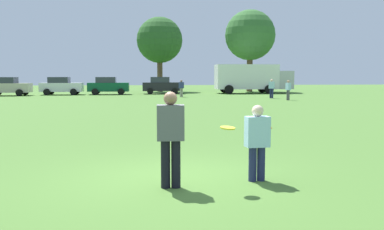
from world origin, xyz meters
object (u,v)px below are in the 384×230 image
(player_thrower, at_px, (171,134))
(player_defender, at_px, (257,139))
(frisbee, at_px, (228,128))
(parked_car_center, at_px, (61,86))
(bystander_field_marshal, at_px, (288,89))
(bystander_far_jogger, at_px, (181,87))
(parked_car_near_right, at_px, (162,85))
(parked_car_mid_right, at_px, (108,86))
(box_truck, at_px, (252,77))
(traffic_cone, at_px, (267,122))
(bystander_sideline_watcher, at_px, (272,87))
(parked_car_mid_left, at_px, (8,86))

(player_thrower, bearing_deg, player_defender, 9.84)
(frisbee, relative_size, parked_car_center, 0.06)
(bystander_field_marshal, bearing_deg, bystander_far_jogger, 143.25)
(player_defender, bearing_deg, player_thrower, -170.16)
(parked_car_near_right, xyz_separation_m, bystander_far_jogger, (1.52, -6.68, -0.03))
(parked_car_center, distance_m, bystander_far_jogger, 13.14)
(player_defender, relative_size, parked_car_center, 0.35)
(parked_car_mid_right, relative_size, box_truck, 0.49)
(bystander_field_marshal, bearing_deg, frisbee, -111.91)
(traffic_cone, relative_size, box_truck, 0.06)
(parked_car_near_right, relative_size, bystander_field_marshal, 2.62)
(frisbee, height_order, traffic_cone, frisbee)
(player_thrower, distance_m, bystander_sideline_watcher, 30.02)
(player_thrower, distance_m, parked_car_center, 37.78)
(bystander_sideline_watcher, bearing_deg, parked_car_mid_left, 163.12)
(parked_car_center, xyz_separation_m, bystander_far_jogger, (11.84, -5.70, -0.03))
(parked_car_mid_right, distance_m, bystander_far_jogger, 9.16)
(traffic_cone, bearing_deg, parked_car_center, 114.32)
(player_thrower, relative_size, parked_car_center, 0.41)
(parked_car_mid_left, height_order, parked_car_mid_right, same)
(parked_car_mid_left, xyz_separation_m, bystander_sideline_watcher, (24.35, -7.39, 0.02))
(parked_car_near_right, xyz_separation_m, bystander_sideline_watcher, (9.16, -9.68, 0.02))
(frisbee, height_order, bystander_sideline_watcher, bystander_sideline_watcher)
(player_thrower, relative_size, parked_car_mid_right, 0.41)
(traffic_cone, bearing_deg, box_truck, 76.20)
(traffic_cone, xyz_separation_m, box_truck, (7.37, 29.99, 1.52))
(parked_car_mid_left, height_order, box_truck, box_truck)
(player_defender, height_order, parked_car_mid_left, parked_car_mid_left)
(player_defender, distance_m, bystander_far_jogger, 30.78)
(traffic_cone, distance_m, parked_car_near_right, 29.85)
(parked_car_mid_left, relative_size, parked_car_center, 1.00)
(parked_car_near_right, bearing_deg, box_truck, 1.55)
(parked_car_mid_left, relative_size, bystander_far_jogger, 2.66)
(parked_car_mid_left, relative_size, bystander_sideline_watcher, 2.53)
(bystander_sideline_watcher, bearing_deg, traffic_cone, -107.97)
(player_defender, height_order, box_truck, box_truck)
(player_defender, distance_m, parked_car_mid_right, 36.95)
(parked_car_mid_left, relative_size, parked_car_mid_right, 1.00)
(parked_car_mid_left, xyz_separation_m, parked_car_mid_right, (9.58, 1.36, 0.00))
(box_truck, bearing_deg, player_thrower, -106.94)
(traffic_cone, bearing_deg, frisbee, -111.41)
(bystander_field_marshal, bearing_deg, parked_car_near_right, 127.02)
(traffic_cone, bearing_deg, player_thrower, -117.73)
(player_defender, height_order, bystander_field_marshal, bystander_field_marshal)
(player_defender, xyz_separation_m, frisbee, (-0.67, -0.48, 0.28))
(frisbee, distance_m, box_truck, 39.63)
(player_thrower, relative_size, bystander_sideline_watcher, 1.04)
(frisbee, bearing_deg, parked_car_near_right, 89.17)
(bystander_sideline_watcher, bearing_deg, bystander_field_marshal, -82.08)
(traffic_cone, bearing_deg, player_defender, -108.24)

